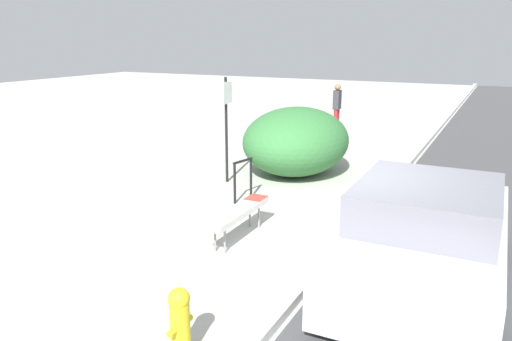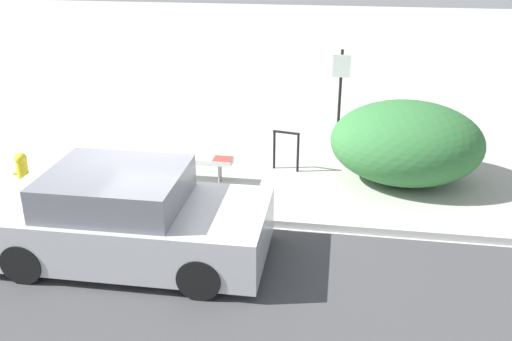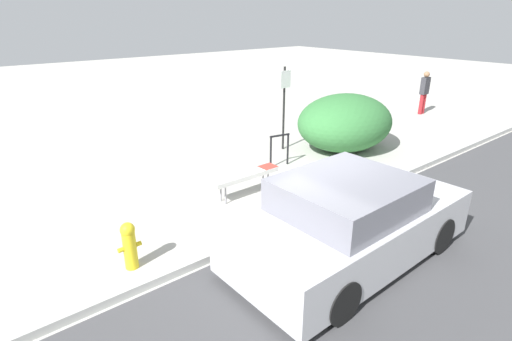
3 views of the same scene
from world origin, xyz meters
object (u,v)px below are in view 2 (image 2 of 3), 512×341
sign_post (340,94)px  parked_car_near (127,219)px  bench (191,160)px  bike_rack (286,147)px  fire_hydrant (23,171)px

sign_post → parked_car_near: bearing=-122.2°
bench → parked_car_near: parked_car_near is taller
bike_rack → parked_car_near: size_ratio=0.20×
bench → sign_post: bearing=32.7°
bike_rack → sign_post: (1.00, 0.93, 0.88)m
bike_rack → fire_hydrant: (-4.68, -1.81, -0.09)m
parked_car_near → bike_rack: bearing=62.1°
bike_rack → sign_post: size_ratio=0.36×
bike_rack → fire_hydrant: bearing=-158.9°
sign_post → parked_car_near: (-2.91, -4.63, -0.75)m
bench → sign_post: sign_post is taller
fire_hydrant → parked_car_near: (2.77, -1.89, 0.22)m
fire_hydrant → parked_car_near: 3.36m
fire_hydrant → sign_post: bearing=25.7°
sign_post → parked_car_near: 5.52m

